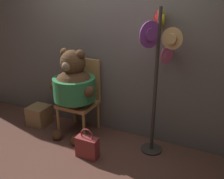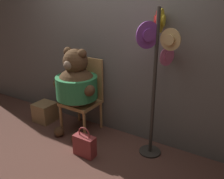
{
  "view_description": "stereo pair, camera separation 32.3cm",
  "coord_description": "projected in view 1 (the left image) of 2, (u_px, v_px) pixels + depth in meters",
  "views": [
    {
      "loc": [
        1.46,
        -2.44,
        1.94
      ],
      "look_at": [
        0.14,
        0.28,
        0.78
      ],
      "focal_mm": 40.0,
      "sensor_mm": 36.0,
      "label": 1
    },
    {
      "loc": [
        1.74,
        -2.29,
        1.94
      ],
      "look_at": [
        0.14,
        0.28,
        0.78
      ],
      "focal_mm": 40.0,
      "sensor_mm": 36.0,
      "label": 2
    }
  ],
  "objects": [
    {
      "name": "chair",
      "position": [
        81.0,
        94.0,
        3.65
      ],
      "size": [
        0.49,
        0.47,
        1.08
      ],
      "color": "#B2844C",
      "rests_on": "ground_plane"
    },
    {
      "name": "teddy_bear",
      "position": [
        74.0,
        86.0,
        3.44
      ],
      "size": [
        0.7,
        0.62,
        1.27
      ],
      "color": "#4C331E",
      "rests_on": "ground_plane"
    },
    {
      "name": "hat_display_rack",
      "position": [
        158.0,
        63.0,
        2.91
      ],
      "size": [
        0.42,
        0.51,
        1.82
      ],
      "color": "#332D28",
      "rests_on": "ground_plane"
    },
    {
      "name": "wooden_crate",
      "position": [
        39.0,
        115.0,
        3.92
      ],
      "size": [
        0.3,
        0.3,
        0.3
      ],
      "color": "#937047",
      "rests_on": "ground_plane"
    },
    {
      "name": "ground_plane",
      "position": [
        93.0,
        148.0,
        3.34
      ],
      "size": [
        14.0,
        14.0,
        0.0
      ],
      "primitive_type": "plane",
      "color": "brown"
    },
    {
      "name": "handbag_on_ground",
      "position": [
        87.0,
        147.0,
        3.12
      ],
      "size": [
        0.29,
        0.13,
        0.4
      ],
      "color": "maroon",
      "rests_on": "ground_plane"
    },
    {
      "name": "wall_back",
      "position": [
        114.0,
        52.0,
        3.44
      ],
      "size": [
        8.0,
        0.1,
        2.36
      ],
      "color": "#66605B",
      "rests_on": "ground_plane"
    }
  ]
}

